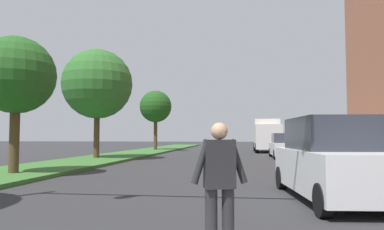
# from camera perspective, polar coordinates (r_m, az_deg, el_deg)

# --- Properties ---
(ground_plane) EXTENTS (140.00, 140.00, 0.00)m
(ground_plane) POSITION_cam_1_polar(r_m,az_deg,el_deg) (28.31, 6.07, -6.35)
(ground_plane) COLOR #2D2D30
(median_strip) EXTENTS (4.05, 64.00, 0.15)m
(median_strip) POSITION_cam_1_polar(r_m,az_deg,el_deg) (27.73, -10.77, -6.22)
(median_strip) COLOR #386B2D
(median_strip) RESTS_ON ground_plane
(tree_mid) EXTENTS (2.92, 2.92, 5.13)m
(tree_mid) POSITION_cam_1_polar(r_m,az_deg,el_deg) (15.37, -25.76, 5.54)
(tree_mid) COLOR #4C3823
(tree_mid) RESTS_ON median_strip
(tree_far) EXTENTS (4.44, 4.44, 6.91)m
(tree_far) POSITION_cam_1_polar(r_m,az_deg,el_deg) (24.17, -14.55, 4.68)
(tree_far) COLOR #4C3823
(tree_far) RESTS_ON median_strip
(tree_distant) EXTENTS (3.24, 3.24, 6.00)m
(tree_distant) POSITION_cam_1_polar(r_m,az_deg,el_deg) (37.40, -5.70, 1.28)
(tree_distant) COLOR #4C3823
(tree_distant) RESTS_ON median_strip
(sidewalk_right) EXTENTS (3.00, 64.00, 0.15)m
(sidewalk_right) POSITION_cam_1_polar(r_m,az_deg,el_deg) (27.42, 24.36, -6.02)
(sidewalk_right) COLOR #9E9991
(sidewalk_right) RESTS_ON ground_plane
(pedestrian_performer) EXTENTS (0.74, 0.34, 1.69)m
(pedestrian_performer) POSITION_cam_1_polar(r_m,az_deg,el_deg) (4.76, 4.31, -10.33)
(pedestrian_performer) COLOR #262628
(pedestrian_performer) RESTS_ON ground_plane
(suv_crossing) EXTENTS (2.38, 4.77, 1.97)m
(suv_crossing) POSITION_cam_1_polar(r_m,az_deg,el_deg) (9.39, 21.21, -6.65)
(suv_crossing) COLOR silver
(suv_crossing) RESTS_ON ground_plane
(sedan_midblock) EXTENTS (1.88, 4.42, 1.71)m
(sedan_midblock) POSITION_cam_1_polar(r_m,az_deg,el_deg) (26.12, 14.25, -4.78)
(sedan_midblock) COLOR silver
(sedan_midblock) RESTS_ON ground_plane
(truck_box_delivery) EXTENTS (2.40, 6.20, 3.10)m
(truck_box_delivery) POSITION_cam_1_polar(r_m,az_deg,el_deg) (35.34, 11.60, -3.04)
(truck_box_delivery) COLOR silver
(truck_box_delivery) RESTS_ON ground_plane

